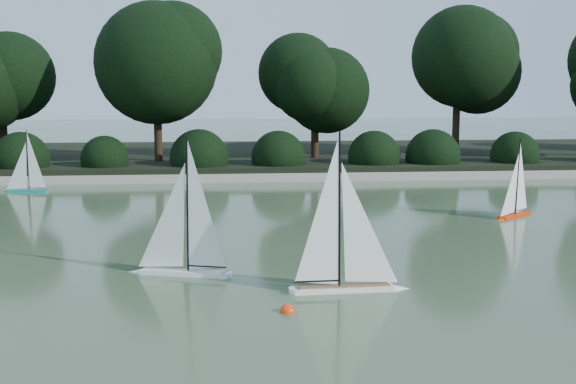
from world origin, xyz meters
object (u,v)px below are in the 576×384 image
Objects in this scene: sailboat_white_b at (354,265)px; sailboat_orange at (512,204)px; sailboat_white_a at (176,252)px; sailboat_teal at (23,182)px; race_buoy at (287,312)px.

sailboat_white_b reaches higher than sailboat_orange.
sailboat_white_b is at bearing -130.10° from sailboat_orange.
sailboat_white_a is 7.70m from sailboat_teal.
sailboat_teal is (-8.86, 3.65, -0.01)m from sailboat_orange.
sailboat_white_a is 1.24× the size of sailboat_orange.
sailboat_orange is (3.40, 4.04, -0.06)m from sailboat_white_b.
sailboat_white_a is at bearing -62.71° from sailboat_teal.
sailboat_white_a reaches higher than sailboat_teal.
sailboat_teal is at bearing 119.34° from race_buoy.
race_buoy is (1.16, -1.50, -0.27)m from sailboat_white_a.
sailboat_teal is at bearing 157.63° from sailboat_orange.
sailboat_white_b is 1.33× the size of sailboat_teal.
sailboat_white_a is at bearing -149.05° from sailboat_orange.
sailboat_teal is (-5.46, 7.69, -0.07)m from sailboat_white_b.
sailboat_orange is 1.02× the size of sailboat_teal.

